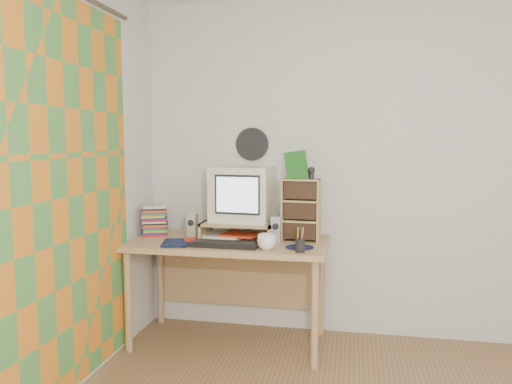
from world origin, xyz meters
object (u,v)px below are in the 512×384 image
at_px(keyboard, 224,244).
at_px(cd_rack, 301,210).
at_px(dvd_stack, 155,219).
at_px(crt_monitor, 242,194).
at_px(mug, 267,242).
at_px(diary, 163,241).
at_px(desk, 231,257).

distance_m(keyboard, cd_rack, 0.61).
relative_size(dvd_stack, cd_rack, 0.56).
distance_m(crt_monitor, mug, 0.52).
bearing_deg(crt_monitor, diary, -139.14).
bearing_deg(cd_rack, desk, -169.53).
distance_m(desk, diary, 0.52).
distance_m(dvd_stack, cd_rack, 1.10).
height_order(crt_monitor, mug, crt_monitor).
bearing_deg(diary, desk, 20.14).
xyz_separation_m(keyboard, dvd_stack, (-0.62, 0.29, 0.11)).
xyz_separation_m(desk, crt_monitor, (0.07, 0.09, 0.45)).
relative_size(desk, keyboard, 3.06).
bearing_deg(mug, dvd_stack, 160.56).
height_order(desk, crt_monitor, crt_monitor).
xyz_separation_m(dvd_stack, cd_rack, (1.10, 0.01, 0.10)).
distance_m(keyboard, diary, 0.43).
bearing_deg(keyboard, diary, -177.07).
relative_size(keyboard, diary, 2.12).
relative_size(crt_monitor, mug, 3.33).
bearing_deg(dvd_stack, mug, -38.25).
xyz_separation_m(desk, keyboard, (0.02, -0.26, 0.15)).
relative_size(desk, mug, 11.10).
height_order(keyboard, diary, diary).
relative_size(crt_monitor, cd_rack, 0.95).
xyz_separation_m(mug, diary, (-0.73, 0.01, -0.03)).
height_order(keyboard, dvd_stack, dvd_stack).
relative_size(keyboard, mug, 3.63).
bearing_deg(crt_monitor, desk, -124.16).
distance_m(desk, crt_monitor, 0.47).
height_order(crt_monitor, keyboard, crt_monitor).
bearing_deg(diary, crt_monitor, 23.47).
height_order(desk, diary, diary).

